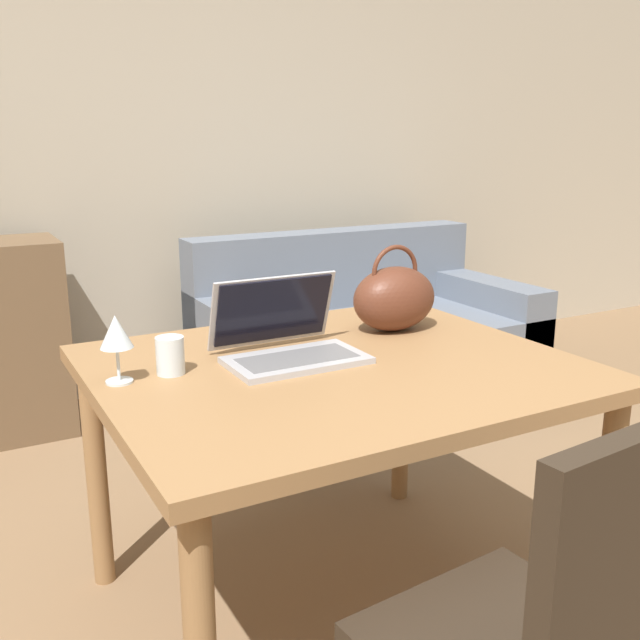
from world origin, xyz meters
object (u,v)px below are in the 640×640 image
couch (363,343)px  wine_glass (116,334)px  laptop (285,336)px  drinking_glass (170,355)px  handbag (394,298)px

couch → wine_glass: size_ratio=9.84×
laptop → wine_glass: (-0.44, 0.00, 0.06)m
wine_glass → drinking_glass: bearing=2.2°
couch → drinking_glass: drinking_glass is taller
handbag → laptop: bearing=-168.2°
drinking_glass → wine_glass: (-0.13, -0.00, 0.07)m
couch → laptop: laptop is taller
wine_glass → couch: bearing=40.7°
laptop → drinking_glass: (-0.31, 0.01, -0.01)m
couch → laptop: 1.77m
laptop → drinking_glass: size_ratio=3.78×
wine_glass → handbag: 0.85m
wine_glass → laptop: bearing=-0.6°
drinking_glass → handbag: bearing=6.0°
wine_glass → handbag: (0.84, 0.08, -0.02)m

